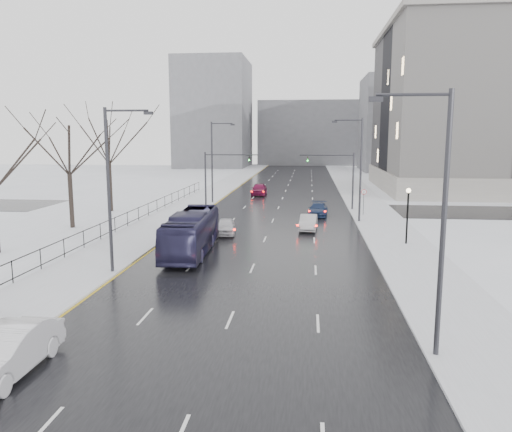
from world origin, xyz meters
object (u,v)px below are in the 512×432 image
(no_uturn_sign, at_px, (364,194))
(sedan_right_near, at_px, (308,222))
(streetlight_l_far, at_px, (214,158))
(sedan_center_near, at_px, (226,226))
(streetlight_l_near, at_px, (112,182))
(mast_signal_left, at_px, (215,173))
(mast_signal_right, at_px, (344,174))
(sedan_center_far, at_px, (259,189))
(streetlight_r_mid, at_px, (358,165))
(sedan_left_near, at_px, (7,352))
(bus, at_px, (192,232))
(sedan_right_far, at_px, (318,209))
(streetlight_r_near, at_px, (438,212))
(lamppost_r_mid, at_px, (408,208))
(tree_park_d, at_px, (73,229))
(tree_park_e, at_px, (112,212))

(no_uturn_sign, height_order, sedan_right_near, no_uturn_sign)
(streetlight_l_far, bearing_deg, sedan_center_near, -76.35)
(streetlight_l_near, relative_size, mast_signal_left, 1.54)
(mast_signal_right, distance_m, no_uturn_sign, 4.77)
(sedan_center_far, bearing_deg, streetlight_r_mid, -61.45)
(mast_signal_right, distance_m, sedan_left_near, 43.59)
(bus, xyz_separation_m, sedan_right_far, (9.30, 17.85, -0.82))
(streetlight_r_near, xyz_separation_m, lamppost_r_mid, (2.83, 20.00, -2.67))
(tree_park_d, xyz_separation_m, no_uturn_sign, (27.00, 10.00, 2.30))
(lamppost_r_mid, relative_size, mast_signal_left, 0.66)
(streetlight_r_mid, xyz_separation_m, sedan_right_near, (-4.67, -4.58, -4.89))
(sedan_center_far, bearing_deg, sedan_right_near, -75.05)
(bus, bearing_deg, sedan_center_near, 76.78)
(tree_park_d, xyz_separation_m, mast_signal_left, (10.47, 14.00, 4.11))
(sedan_left_near, bearing_deg, tree_park_e, 106.95)
(mast_signal_left, distance_m, sedan_right_far, 13.06)
(sedan_right_far, height_order, sedan_center_far, sedan_center_far)
(sedan_center_near, distance_m, sedan_right_near, 7.48)
(streetlight_r_near, bearing_deg, bus, 129.43)
(streetlight_l_far, bearing_deg, sedan_center_far, 63.26)
(tree_park_d, relative_size, lamppost_r_mid, 2.92)
(streetlight_l_near, bearing_deg, sedan_center_far, 83.55)
(streetlight_r_mid, height_order, sedan_left_near, streetlight_r_mid)
(streetlight_l_far, relative_size, no_uturn_sign, 3.70)
(streetlight_l_near, xyz_separation_m, sedan_left_near, (1.22, -13.06, -4.74))
(streetlight_l_far, distance_m, bus, 26.76)
(streetlight_r_mid, bearing_deg, streetlight_r_near, -90.00)
(mast_signal_right, height_order, sedan_center_far, mast_signal_right)
(sedan_center_far, bearing_deg, lamppost_r_mid, -65.32)
(tree_park_e, bearing_deg, streetlight_l_far, 38.57)
(streetlight_l_far, distance_m, sedan_center_near, 20.37)
(mast_signal_right, bearing_deg, bus, -118.61)
(no_uturn_sign, height_order, sedan_center_far, no_uturn_sign)
(sedan_right_far, bearing_deg, streetlight_l_near, -114.05)
(tree_park_e, relative_size, sedan_right_near, 3.24)
(streetlight_l_far, height_order, sedan_left_near, streetlight_l_far)
(mast_signal_right, height_order, no_uturn_sign, mast_signal_right)
(streetlight_l_far, relative_size, bus, 0.94)
(tree_park_d, distance_m, mast_signal_right, 29.05)
(streetlight_r_mid, bearing_deg, mast_signal_right, 96.00)
(streetlight_r_mid, distance_m, streetlight_l_far, 20.27)
(sedan_right_far, distance_m, sedan_center_far, 19.37)
(bus, bearing_deg, tree_park_e, 123.60)
(sedan_left_near, height_order, sedan_center_far, sedan_center_far)
(lamppost_r_mid, xyz_separation_m, sedan_center_far, (-14.50, 31.26, -2.06))
(streetlight_l_far, height_order, sedan_right_far, streetlight_l_far)
(streetlight_l_near, xyz_separation_m, mast_signal_left, (0.84, 28.00, -1.51))
(streetlight_l_near, bearing_deg, tree_park_d, 124.53)
(sedan_right_near, bearing_deg, mast_signal_right, 76.72)
(sedan_right_near, xyz_separation_m, sedan_right_far, (1.00, 8.20, -0.02))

